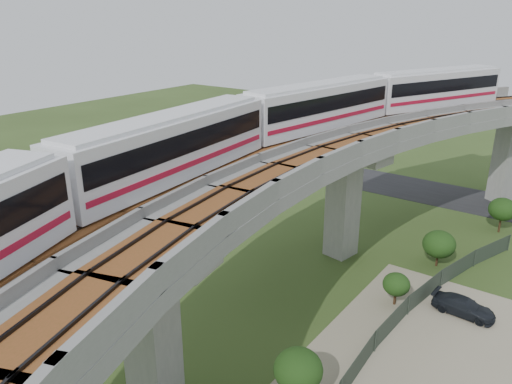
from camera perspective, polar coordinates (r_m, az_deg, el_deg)
ground at (r=35.43m, az=0.37°, el=-12.85°), size 160.00×160.00×0.00m
asphalt_road at (r=60.08m, az=17.26°, el=0.42°), size 60.00×8.00×0.03m
viaduct at (r=29.52m, az=6.48°, el=-0.29°), size 19.58×73.98×11.40m
metro_train at (r=31.41m, az=2.36°, el=7.27°), size 11.19×61.32×3.64m
fence at (r=31.39m, az=15.68°, el=-16.92°), size 3.87×38.73×1.50m
tree_0 at (r=50.53m, az=26.35°, el=-1.78°), size 2.44×2.44×3.31m
tree_1 at (r=42.08m, az=20.19°, el=-5.62°), size 2.55×2.55×2.99m
tree_2 at (r=36.02m, az=15.74°, el=-10.13°), size 1.86×1.86×2.40m
tree_3 at (r=26.72m, az=4.85°, el=-19.59°), size 2.52×2.52×3.30m
car_dark at (r=36.90m, az=22.63°, el=-11.97°), size 4.14×1.85×1.18m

